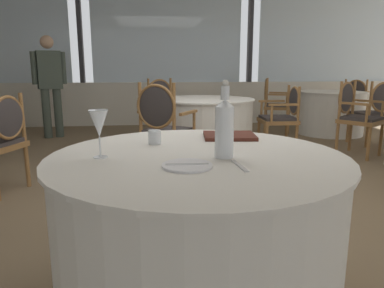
{
  "coord_description": "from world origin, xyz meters",
  "views": [
    {
      "loc": [
        -0.43,
        -3.15,
        1.13
      ],
      "look_at": [
        -0.23,
        -1.56,
        0.79
      ],
      "focal_mm": 33.4,
      "sensor_mm": 36.0,
      "label": 1
    }
  ],
  "objects_px": {
    "side_plate": "(187,166)",
    "dining_chair_2_2": "(375,108)",
    "wine_glass": "(99,124)",
    "dining_chair_2_0": "(353,99)",
    "dining_chair_0_1": "(163,105)",
    "water_bottle": "(224,127)",
    "water_tumbler": "(155,137)",
    "diner_person_0": "(50,81)",
    "menu_book": "(229,136)",
    "dining_chair_0_2": "(162,122)",
    "dining_chair_0_0": "(284,113)",
    "dining_chair_2_1": "(273,101)",
    "dining_chair_3_0": "(355,112)"
  },
  "relations": [
    {
      "from": "dining_chair_0_1",
      "to": "dining_chair_2_0",
      "type": "distance_m",
      "value": 3.77
    },
    {
      "from": "dining_chair_0_2",
      "to": "dining_chair_2_1",
      "type": "relative_size",
      "value": 1.04
    },
    {
      "from": "diner_person_0",
      "to": "dining_chair_2_2",
      "type": "bearing_deg",
      "value": 52.29
    },
    {
      "from": "side_plate",
      "to": "water_bottle",
      "type": "distance_m",
      "value": 0.26
    },
    {
      "from": "dining_chair_0_1",
      "to": "wine_glass",
      "type": "bearing_deg",
      "value": -33.6
    },
    {
      "from": "side_plate",
      "to": "water_tumbler",
      "type": "xyz_separation_m",
      "value": [
        -0.12,
        0.47,
        0.03
      ]
    },
    {
      "from": "dining_chair_2_0",
      "to": "dining_chair_0_2",
      "type": "bearing_deg",
      "value": -3.34
    },
    {
      "from": "dining_chair_0_1",
      "to": "dining_chair_2_1",
      "type": "bearing_deg",
      "value": 78.83
    },
    {
      "from": "dining_chair_2_2",
      "to": "menu_book",
      "type": "bearing_deg",
      "value": 126.08
    },
    {
      "from": "dining_chair_0_1",
      "to": "water_bottle",
      "type": "bearing_deg",
      "value": -25.83
    },
    {
      "from": "side_plate",
      "to": "water_tumbler",
      "type": "relative_size",
      "value": 2.82
    },
    {
      "from": "wine_glass",
      "to": "diner_person_0",
      "type": "distance_m",
      "value": 4.69
    },
    {
      "from": "water_tumbler",
      "to": "diner_person_0",
      "type": "distance_m",
      "value": 4.51
    },
    {
      "from": "water_bottle",
      "to": "dining_chair_0_2",
      "type": "xyz_separation_m",
      "value": [
        -0.19,
        2.21,
        -0.31
      ]
    },
    {
      "from": "menu_book",
      "to": "dining_chair_2_0",
      "type": "relative_size",
      "value": 0.32
    },
    {
      "from": "side_plate",
      "to": "dining_chair_0_0",
      "type": "distance_m",
      "value": 3.62
    },
    {
      "from": "side_plate",
      "to": "dining_chair_0_1",
      "type": "height_order",
      "value": "dining_chair_0_1"
    },
    {
      "from": "menu_book",
      "to": "dining_chair_0_2",
      "type": "relative_size",
      "value": 0.3
    },
    {
      "from": "dining_chair_2_2",
      "to": "dining_chair_0_0",
      "type": "bearing_deg",
      "value": 90.65
    },
    {
      "from": "dining_chair_0_0",
      "to": "dining_chair_0_2",
      "type": "bearing_deg",
      "value": 30.2
    },
    {
      "from": "water_bottle",
      "to": "dining_chair_0_0",
      "type": "distance_m",
      "value": 3.43
    },
    {
      "from": "wine_glass",
      "to": "dining_chair_0_0",
      "type": "distance_m",
      "value": 3.65
    },
    {
      "from": "water_bottle",
      "to": "dining_chair_2_2",
      "type": "height_order",
      "value": "water_bottle"
    },
    {
      "from": "water_bottle",
      "to": "wine_glass",
      "type": "distance_m",
      "value": 0.55
    },
    {
      "from": "dining_chair_0_0",
      "to": "dining_chair_2_2",
      "type": "relative_size",
      "value": 0.95
    },
    {
      "from": "menu_book",
      "to": "dining_chair_0_2",
      "type": "xyz_separation_m",
      "value": [
        -0.31,
        1.75,
        -0.18
      ]
    },
    {
      "from": "menu_book",
      "to": "dining_chair_2_0",
      "type": "height_order",
      "value": "dining_chair_2_0"
    },
    {
      "from": "dining_chair_0_2",
      "to": "water_tumbler",
      "type": "bearing_deg",
      "value": -150.61
    },
    {
      "from": "water_tumbler",
      "to": "dining_chair_3_0",
      "type": "bearing_deg",
      "value": 43.11
    },
    {
      "from": "dining_chair_0_1",
      "to": "dining_chair_0_2",
      "type": "distance_m",
      "value": 1.89
    },
    {
      "from": "diner_person_0",
      "to": "side_plate",
      "type": "bearing_deg",
      "value": -3.58
    },
    {
      "from": "dining_chair_2_0",
      "to": "wine_glass",
      "type": "bearing_deg",
      "value": 10.49
    },
    {
      "from": "menu_book",
      "to": "dining_chair_0_1",
      "type": "relative_size",
      "value": 0.3
    },
    {
      "from": "dining_chair_0_0",
      "to": "dining_chair_2_1",
      "type": "relative_size",
      "value": 0.95
    },
    {
      "from": "dining_chair_0_0",
      "to": "dining_chair_0_2",
      "type": "distance_m",
      "value": 1.88
    },
    {
      "from": "wine_glass",
      "to": "dining_chair_2_2",
      "type": "bearing_deg",
      "value": 42.77
    },
    {
      "from": "side_plate",
      "to": "dining_chair_2_1",
      "type": "bearing_deg",
      "value": 66.58
    },
    {
      "from": "dining_chair_0_0",
      "to": "water_bottle",
      "type": "bearing_deg",
      "value": 67.1
    },
    {
      "from": "side_plate",
      "to": "dining_chair_0_1",
      "type": "distance_m",
      "value": 4.24
    },
    {
      "from": "water_bottle",
      "to": "dining_chair_2_0",
      "type": "relative_size",
      "value": 0.37
    },
    {
      "from": "water_bottle",
      "to": "wine_glass",
      "type": "height_order",
      "value": "water_bottle"
    },
    {
      "from": "dining_chair_0_0",
      "to": "diner_person_0",
      "type": "xyz_separation_m",
      "value": [
        -3.38,
        1.48,
        0.4
      ]
    },
    {
      "from": "dining_chair_2_1",
      "to": "dining_chair_3_0",
      "type": "distance_m",
      "value": 1.91
    },
    {
      "from": "side_plate",
      "to": "dining_chair_2_2",
      "type": "xyz_separation_m",
      "value": [
        3.16,
        3.46,
        -0.19
      ]
    },
    {
      "from": "wine_glass",
      "to": "dining_chair_2_0",
      "type": "bearing_deg",
      "value": 49.65
    },
    {
      "from": "dining_chair_0_1",
      "to": "dining_chair_2_0",
      "type": "height_order",
      "value": "dining_chair_0_1"
    },
    {
      "from": "dining_chair_0_2",
      "to": "diner_person_0",
      "type": "xyz_separation_m",
      "value": [
        -1.7,
        2.34,
        0.36
      ]
    },
    {
      "from": "water_bottle",
      "to": "wine_glass",
      "type": "relative_size",
      "value": 1.61
    },
    {
      "from": "menu_book",
      "to": "dining_chair_0_1",
      "type": "distance_m",
      "value": 3.65
    },
    {
      "from": "water_tumbler",
      "to": "dining_chair_2_0",
      "type": "relative_size",
      "value": 0.08
    }
  ]
}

